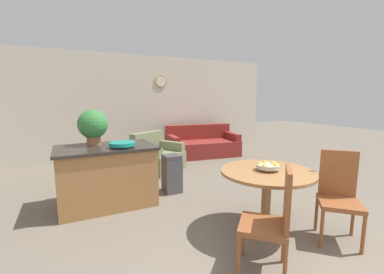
{
  "coord_description": "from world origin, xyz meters",
  "views": [
    {
      "loc": [
        -1.77,
        -1.06,
        1.59
      ],
      "look_at": [
        0.09,
        2.7,
        0.95
      ],
      "focal_mm": 24.0,
      "sensor_mm": 36.0,
      "label": 1
    }
  ],
  "objects_px": {
    "kitchen_island": "(107,175)",
    "fruit_bowl": "(268,166)",
    "dining_table": "(267,184)",
    "potted_plant": "(93,125)",
    "dining_chair_near_right": "(339,192)",
    "teal_bowl": "(122,144)",
    "dining_chair_near_left": "(273,217)",
    "trash_bin": "(172,174)",
    "armchair": "(157,157)",
    "couch": "(202,145)"
  },
  "relations": [
    {
      "from": "teal_bowl",
      "to": "trash_bin",
      "type": "bearing_deg",
      "value": 15.0
    },
    {
      "from": "armchair",
      "to": "kitchen_island",
      "type": "bearing_deg",
      "value": -161.65
    },
    {
      "from": "dining_table",
      "to": "couch",
      "type": "distance_m",
      "value": 4.13
    },
    {
      "from": "dining_chair_near_right",
      "to": "teal_bowl",
      "type": "bearing_deg",
      "value": -0.13
    },
    {
      "from": "teal_bowl",
      "to": "couch",
      "type": "height_order",
      "value": "teal_bowl"
    },
    {
      "from": "dining_chair_near_left",
      "to": "potted_plant",
      "type": "bearing_deg",
      "value": 70.92
    },
    {
      "from": "dining_chair_near_left",
      "to": "dining_chair_near_right",
      "type": "relative_size",
      "value": 1.0
    },
    {
      "from": "potted_plant",
      "to": "dining_chair_near_left",
      "type": "bearing_deg",
      "value": -63.33
    },
    {
      "from": "dining_chair_near_left",
      "to": "armchair",
      "type": "bearing_deg",
      "value": 41.7
    },
    {
      "from": "dining_chair_near_right",
      "to": "fruit_bowl",
      "type": "height_order",
      "value": "dining_chair_near_right"
    },
    {
      "from": "potted_plant",
      "to": "teal_bowl",
      "type": "bearing_deg",
      "value": -48.57
    },
    {
      "from": "kitchen_island",
      "to": "fruit_bowl",
      "type": "bearing_deg",
      "value": -46.18
    },
    {
      "from": "dining_table",
      "to": "potted_plant",
      "type": "xyz_separation_m",
      "value": [
        -1.72,
        1.86,
        0.61
      ]
    },
    {
      "from": "dining_chair_near_left",
      "to": "dining_chair_near_right",
      "type": "bearing_deg",
      "value": -39.01
    },
    {
      "from": "dining_chair_near_right",
      "to": "trash_bin",
      "type": "height_order",
      "value": "dining_chair_near_right"
    },
    {
      "from": "potted_plant",
      "to": "armchair",
      "type": "distance_m",
      "value": 2.08
    },
    {
      "from": "dining_chair_near_left",
      "to": "dining_table",
      "type": "bearing_deg",
      "value": 5.99
    },
    {
      "from": "dining_table",
      "to": "potted_plant",
      "type": "relative_size",
      "value": 2.06
    },
    {
      "from": "dining_chair_near_right",
      "to": "couch",
      "type": "distance_m",
      "value": 4.46
    },
    {
      "from": "dining_chair_near_left",
      "to": "potted_plant",
      "type": "height_order",
      "value": "potted_plant"
    },
    {
      "from": "dining_table",
      "to": "dining_chair_near_right",
      "type": "relative_size",
      "value": 1.09
    },
    {
      "from": "teal_bowl",
      "to": "armchair",
      "type": "bearing_deg",
      "value": 56.95
    },
    {
      "from": "fruit_bowl",
      "to": "trash_bin",
      "type": "height_order",
      "value": "fruit_bowl"
    },
    {
      "from": "dining_chair_near_right",
      "to": "armchair",
      "type": "distance_m",
      "value": 3.71
    },
    {
      "from": "teal_bowl",
      "to": "armchair",
      "type": "distance_m",
      "value": 2.05
    },
    {
      "from": "dining_table",
      "to": "couch",
      "type": "xyz_separation_m",
      "value": [
        1.27,
        3.92,
        -0.29
      ]
    },
    {
      "from": "dining_chair_near_right",
      "to": "armchair",
      "type": "height_order",
      "value": "dining_chair_near_right"
    },
    {
      "from": "dining_chair_near_left",
      "to": "dining_chair_near_right",
      "type": "xyz_separation_m",
      "value": [
        1.1,
        0.13,
        0.0
      ]
    },
    {
      "from": "kitchen_island",
      "to": "dining_chair_near_left",
      "type": "bearing_deg",
      "value": -64.1
    },
    {
      "from": "fruit_bowl",
      "to": "teal_bowl",
      "type": "distance_m",
      "value": 2.02
    },
    {
      "from": "couch",
      "to": "armchair",
      "type": "xyz_separation_m",
      "value": [
        -1.59,
        -0.83,
        -0.0
      ]
    },
    {
      "from": "dining_chair_near_left",
      "to": "trash_bin",
      "type": "height_order",
      "value": "dining_chair_near_left"
    },
    {
      "from": "kitchen_island",
      "to": "couch",
      "type": "distance_m",
      "value": 3.65
    },
    {
      "from": "couch",
      "to": "potted_plant",
      "type": "bearing_deg",
      "value": -138.28
    },
    {
      "from": "potted_plant",
      "to": "couch",
      "type": "xyz_separation_m",
      "value": [
        2.99,
        2.06,
        -0.9
      ]
    },
    {
      "from": "dining_table",
      "to": "teal_bowl",
      "type": "distance_m",
      "value": 2.04
    },
    {
      "from": "potted_plant",
      "to": "armchair",
      "type": "relative_size",
      "value": 0.44
    },
    {
      "from": "dining_table",
      "to": "fruit_bowl",
      "type": "height_order",
      "value": "fruit_bowl"
    },
    {
      "from": "dining_table",
      "to": "armchair",
      "type": "xyz_separation_m",
      "value": [
        -0.32,
        3.09,
        -0.3
      ]
    },
    {
      "from": "armchair",
      "to": "dining_chair_near_right",
      "type": "bearing_deg",
      "value": -105.73
    },
    {
      "from": "trash_bin",
      "to": "couch",
      "type": "bearing_deg",
      "value": 51.11
    },
    {
      "from": "dining_table",
      "to": "teal_bowl",
      "type": "relative_size",
      "value": 2.97
    },
    {
      "from": "dining_chair_near_right",
      "to": "trash_bin",
      "type": "bearing_deg",
      "value": -18.02
    },
    {
      "from": "fruit_bowl",
      "to": "potted_plant",
      "type": "distance_m",
      "value": 2.56
    },
    {
      "from": "dining_chair_near_left",
      "to": "kitchen_island",
      "type": "distance_m",
      "value": 2.52
    },
    {
      "from": "trash_bin",
      "to": "fruit_bowl",
      "type": "bearing_deg",
      "value": -72.52
    },
    {
      "from": "dining_chair_near_right",
      "to": "teal_bowl",
      "type": "relative_size",
      "value": 2.72
    },
    {
      "from": "kitchen_island",
      "to": "teal_bowl",
      "type": "distance_m",
      "value": 0.56
    },
    {
      "from": "fruit_bowl",
      "to": "teal_bowl",
      "type": "relative_size",
      "value": 0.72
    },
    {
      "from": "fruit_bowl",
      "to": "kitchen_island",
      "type": "xyz_separation_m",
      "value": [
        -1.59,
        1.65,
        -0.36
      ]
    }
  ]
}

